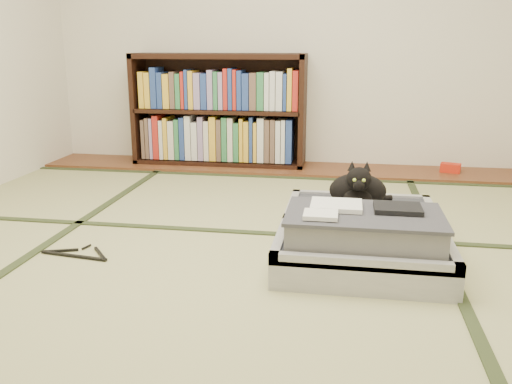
# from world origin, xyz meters

# --- Properties ---
(floor) EXTENTS (4.50, 4.50, 0.00)m
(floor) POSITION_xyz_m (0.00, 0.00, 0.00)
(floor) COLOR tan
(floor) RESTS_ON ground
(wood_strip) EXTENTS (4.00, 0.50, 0.02)m
(wood_strip) POSITION_xyz_m (0.00, 2.00, 0.01)
(wood_strip) COLOR brown
(wood_strip) RESTS_ON ground
(red_item) EXTENTS (0.17, 0.13, 0.07)m
(red_item) POSITION_xyz_m (1.34, 2.03, 0.06)
(red_item) COLOR red
(red_item) RESTS_ON wood_strip
(tatami_borders) EXTENTS (4.00, 4.50, 0.01)m
(tatami_borders) POSITION_xyz_m (0.00, 0.49, 0.00)
(tatami_borders) COLOR #2D381E
(tatami_borders) RESTS_ON ground
(bookcase) EXTENTS (1.45, 0.33, 0.93)m
(bookcase) POSITION_xyz_m (-0.55, 2.07, 0.45)
(bookcase) COLOR black
(bookcase) RESTS_ON wood_strip
(suitcase) EXTENTS (0.78, 1.04, 0.31)m
(suitcase) POSITION_xyz_m (0.60, 0.17, 0.11)
(suitcase) COLOR #A9A8AD
(suitcase) RESTS_ON floor
(cat) EXTENTS (0.35, 0.35, 0.28)m
(cat) POSITION_xyz_m (0.58, 0.46, 0.25)
(cat) COLOR black
(cat) RESTS_ON suitcase
(cable_coil) EXTENTS (0.11, 0.11, 0.03)m
(cable_coil) POSITION_xyz_m (0.76, 0.49, 0.16)
(cable_coil) COLOR white
(cable_coil) RESTS_ON suitcase
(hanger) EXTENTS (0.37, 0.19, 0.01)m
(hanger) POSITION_xyz_m (-0.77, -0.06, 0.01)
(hanger) COLOR black
(hanger) RESTS_ON floor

